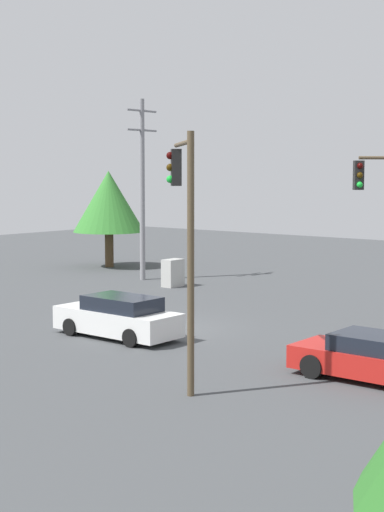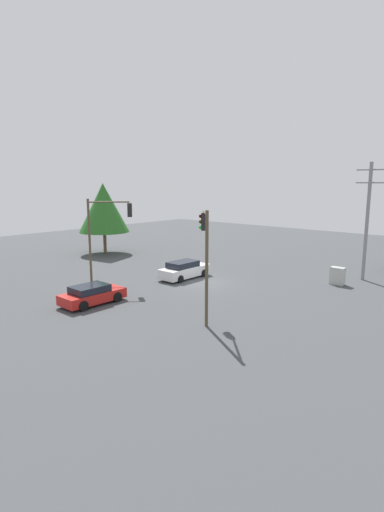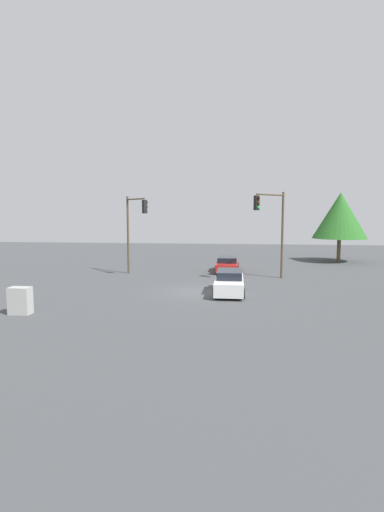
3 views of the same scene
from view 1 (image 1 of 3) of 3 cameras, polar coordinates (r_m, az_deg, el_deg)
The scene contains 7 objects.
ground_plane at distance 28.65m, azimuth -2.18°, elevation -5.31°, with size 80.00×80.00×0.00m, color #424447.
sedan_red at distance 22.12m, azimuth 12.96°, elevation -7.21°, with size 1.97×4.23×1.28m.
sedan_white at distance 27.15m, azimuth -5.39°, elevation -4.46°, with size 1.90×4.65×1.45m.
traffic_signal_main at distance 20.70m, azimuth -0.59°, elevation 2.94°, with size 2.44×2.59×6.68m.
utility_pole_tall at distance 41.34m, azimuth -3.65°, elevation 5.19°, with size 2.20×0.28×9.47m.
electrical_cabinet at distance 39.01m, azimuth -1.40°, elevation -1.24°, with size 1.07×0.65×1.37m, color #B2B2AD.
tree_corner at distance 47.19m, azimuth -6.08°, elevation 3.95°, with size 4.28×4.28×5.78m.
Camera 1 is at (-21.09, -18.54, 5.65)m, focal length 55.00 mm.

